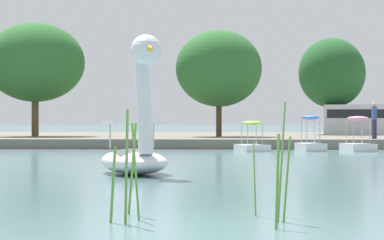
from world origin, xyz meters
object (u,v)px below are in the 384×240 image
at_px(pedal_boat_blue, 311,141).
at_px(tree_broadleaf_left, 35,62).
at_px(person_on_path, 374,120).
at_px(parked_van, 364,119).
at_px(tree_broadleaf_right, 219,68).
at_px(pedal_boat_lime, 252,142).
at_px(pedal_boat_pink, 358,141).
at_px(swan_boat, 136,143).
at_px(tree_broadleaf_behind_dock, 332,73).

distance_m(pedal_boat_blue, tree_broadleaf_left, 17.48).
xyz_separation_m(person_on_path, parked_van, (1.43, 10.86, 0.09)).
xyz_separation_m(tree_broadleaf_right, person_on_path, (7.53, -5.01, -2.84)).
distance_m(person_on_path, parked_van, 10.95).
bearing_deg(pedal_boat_lime, tree_broadleaf_left, 142.27).
bearing_deg(pedal_boat_pink, swan_boat, -117.76).
bearing_deg(tree_broadleaf_left, pedal_boat_blue, -31.65).
height_order(pedal_boat_lime, pedal_boat_pink, pedal_boat_pink).
bearing_deg(tree_broadleaf_left, pedal_boat_pink, -28.78).
relative_size(tree_broadleaf_left, parked_van, 1.32).
relative_size(pedal_boat_lime, tree_broadleaf_right, 0.35).
xyz_separation_m(pedal_boat_lime, tree_broadleaf_left, (-11.89, 9.20, 4.23)).
distance_m(tree_broadleaf_right, person_on_path, 9.48).
distance_m(tree_broadleaf_left, parked_van, 20.33).
height_order(tree_broadleaf_left, tree_broadleaf_behind_dock, tree_broadleaf_left).
distance_m(pedal_boat_lime, tree_broadleaf_behind_dock, 17.70).
distance_m(pedal_boat_blue, tree_broadleaf_right, 10.26).
xyz_separation_m(tree_broadleaf_behind_dock, tree_broadleaf_right, (-7.19, -7.40, -0.19)).
xyz_separation_m(swan_boat, pedal_boat_lime, (3.23, 14.68, -0.38)).
bearing_deg(swan_boat, parked_van, 70.11).
xyz_separation_m(pedal_boat_lime, parked_van, (7.41, 14.75, 1.08)).
xyz_separation_m(pedal_boat_blue, tree_broadleaf_right, (-4.11, 8.60, 3.79)).
height_order(tree_broadleaf_right, parked_van, tree_broadleaf_right).
distance_m(pedal_boat_lime, pedal_boat_pink, 4.58).
height_order(pedal_boat_blue, parked_van, parked_van).
distance_m(tree_broadleaf_right, parked_van, 11.05).
height_order(swan_boat, pedal_boat_pink, swan_boat).
height_order(swan_boat, parked_van, swan_boat).
bearing_deg(tree_broadleaf_left, swan_boat, -70.08).
xyz_separation_m(swan_boat, tree_broadleaf_behind_dock, (8.87, 30.97, 3.64)).
height_order(tree_broadleaf_right, person_on_path, tree_broadleaf_right).
xyz_separation_m(pedal_boat_lime, person_on_path, (5.98, 3.88, 0.99)).
bearing_deg(swan_boat, pedal_boat_lime, 77.58).
height_order(swan_boat, pedal_boat_lime, swan_boat).
bearing_deg(tree_broadleaf_right, swan_boat, -94.08).
bearing_deg(pedal_boat_pink, person_on_path, 69.37).
distance_m(pedal_boat_blue, person_on_path, 5.05).
height_order(pedal_boat_pink, tree_broadleaf_left, tree_broadleaf_left).
bearing_deg(tree_broadleaf_right, person_on_path, -33.61).
xyz_separation_m(tree_broadleaf_left, tree_broadleaf_behind_dock, (17.52, 7.09, -0.21)).
bearing_deg(swan_boat, tree_broadleaf_right, 85.92).
bearing_deg(tree_broadleaf_right, parked_van, 33.13).
relative_size(pedal_boat_pink, tree_broadleaf_left, 0.28).
bearing_deg(tree_broadleaf_behind_dock, person_on_path, -88.40).
height_order(swan_boat, pedal_boat_blue, swan_boat).
bearing_deg(tree_broadleaf_behind_dock, pedal_boat_lime, -109.08).
bearing_deg(pedal_boat_blue, pedal_boat_lime, -173.45).
bearing_deg(tree_broadleaf_behind_dock, tree_broadleaf_right, -134.19).
height_order(tree_broadleaf_behind_dock, tree_broadleaf_right, tree_broadleaf_behind_dock).
xyz_separation_m(pedal_boat_lime, tree_broadleaf_right, (-1.55, 8.89, 3.83)).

